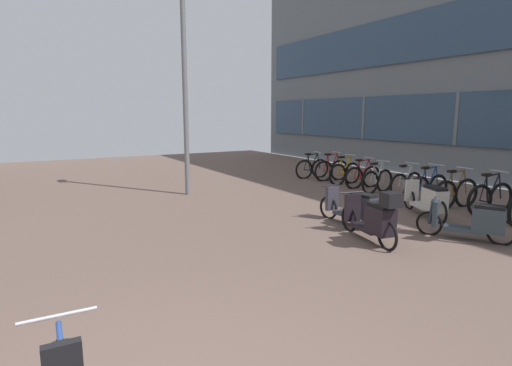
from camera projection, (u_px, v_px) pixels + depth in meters
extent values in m
cube|color=slate|center=(457.00, 119.00, 13.52)|extent=(0.10, 0.12, 1.76)
cube|color=slate|center=(364.00, 118.00, 17.15)|extent=(0.10, 0.12, 1.76)
cube|color=slate|center=(303.00, 117.00, 20.79)|extent=(0.10, 0.12, 1.76)
cylinder|color=navy|center=(60.00, 340.00, 2.49)|extent=(0.05, 0.39, 0.09)
cylinder|color=navy|center=(62.00, 358.00, 2.75)|extent=(0.04, 0.14, 0.58)
cube|color=black|center=(62.00, 354.00, 2.32)|extent=(0.10, 0.22, 0.06)
cylinder|color=#ADADB2|center=(58.00, 316.00, 2.64)|extent=(0.48, 0.04, 0.02)
torus|color=black|center=(480.00, 201.00, 9.08)|extent=(0.75, 0.20, 0.75)
torus|color=black|center=(501.00, 198.00, 9.31)|extent=(0.75, 0.20, 0.75)
cylinder|color=black|center=(493.00, 188.00, 9.17)|extent=(0.32, 0.09, 0.65)
cylinder|color=black|center=(487.00, 189.00, 9.11)|extent=(0.14, 0.06, 0.60)
cylinder|color=black|center=(493.00, 175.00, 9.10)|extent=(0.39, 0.10, 0.09)
cylinder|color=black|center=(484.00, 201.00, 9.13)|extent=(0.25, 0.07, 0.08)
cylinder|color=black|center=(483.00, 189.00, 9.06)|extent=(0.17, 0.05, 0.55)
cylinder|color=black|center=(500.00, 186.00, 9.24)|extent=(0.15, 0.05, 0.60)
cube|color=black|center=(487.00, 175.00, 9.03)|extent=(0.23, 0.13, 0.06)
cylinder|color=#ADADB2|center=(500.00, 171.00, 9.16)|extent=(0.10, 0.48, 0.02)
torus|color=black|center=(445.00, 195.00, 9.69)|extent=(0.74, 0.19, 0.74)
torus|color=black|center=(466.00, 193.00, 9.93)|extent=(0.74, 0.19, 0.74)
cylinder|color=brown|center=(459.00, 183.00, 9.79)|extent=(0.33, 0.09, 0.65)
cylinder|color=brown|center=(452.00, 185.00, 9.72)|extent=(0.15, 0.06, 0.59)
cylinder|color=brown|center=(458.00, 171.00, 9.72)|extent=(0.41, 0.10, 0.09)
cylinder|color=brown|center=(449.00, 196.00, 9.74)|extent=(0.27, 0.07, 0.08)
cylinder|color=brown|center=(448.00, 184.00, 9.67)|extent=(0.18, 0.05, 0.54)
cylinder|color=brown|center=(465.00, 182.00, 9.86)|extent=(0.16, 0.05, 0.59)
cube|color=black|center=(452.00, 171.00, 9.64)|extent=(0.23, 0.12, 0.06)
cylinder|color=#ADADB2|center=(465.00, 168.00, 9.78)|extent=(0.10, 0.48, 0.02)
torus|color=black|center=(420.00, 190.00, 10.34)|extent=(0.74, 0.11, 0.74)
torus|color=black|center=(438.00, 188.00, 10.65)|extent=(0.74, 0.11, 0.74)
cylinder|color=navy|center=(431.00, 179.00, 10.48)|extent=(0.33, 0.05, 0.65)
cylinder|color=navy|center=(426.00, 180.00, 10.39)|extent=(0.15, 0.04, 0.59)
cylinder|color=navy|center=(431.00, 168.00, 10.41)|extent=(0.41, 0.06, 0.09)
cylinder|color=navy|center=(423.00, 191.00, 10.40)|extent=(0.26, 0.04, 0.08)
cylinder|color=navy|center=(422.00, 180.00, 10.33)|extent=(0.17, 0.03, 0.54)
cylinder|color=navy|center=(437.00, 177.00, 10.57)|extent=(0.15, 0.04, 0.59)
cube|color=black|center=(425.00, 168.00, 10.31)|extent=(0.22, 0.10, 0.06)
cylinder|color=#ADADB2|center=(436.00, 165.00, 10.48)|extent=(0.05, 0.48, 0.02)
torus|color=black|center=(399.00, 186.00, 11.05)|extent=(0.70, 0.07, 0.70)
torus|color=black|center=(413.00, 184.00, 11.35)|extent=(0.70, 0.07, 0.70)
cylinder|color=#B5B6B7|center=(408.00, 176.00, 11.19)|extent=(0.30, 0.04, 0.61)
cylinder|color=#B5B6B7|center=(404.00, 177.00, 11.10)|extent=(0.13, 0.04, 0.56)
cylinder|color=#B5B6B7|center=(408.00, 166.00, 11.12)|extent=(0.37, 0.04, 0.08)
cylinder|color=#B5B6B7|center=(401.00, 186.00, 11.11)|extent=(0.23, 0.03, 0.08)
cylinder|color=#B5B6B7|center=(401.00, 177.00, 11.04)|extent=(0.16, 0.03, 0.51)
cylinder|color=#B5B6B7|center=(413.00, 175.00, 11.28)|extent=(0.14, 0.03, 0.56)
cube|color=black|center=(403.00, 166.00, 11.02)|extent=(0.22, 0.09, 0.06)
cylinder|color=#ADADB2|center=(412.00, 163.00, 11.19)|extent=(0.03, 0.48, 0.02)
torus|color=black|center=(370.00, 183.00, 11.55)|extent=(0.70, 0.12, 0.70)
torus|color=black|center=(384.00, 181.00, 11.89)|extent=(0.70, 0.12, 0.70)
cylinder|color=#B2B6B4|center=(379.00, 173.00, 11.71)|extent=(0.31, 0.06, 0.61)
cylinder|color=#B2B6B4|center=(375.00, 174.00, 11.62)|extent=(0.14, 0.04, 0.56)
cylinder|color=#B2B6B4|center=(379.00, 164.00, 11.64)|extent=(0.38, 0.06, 0.08)
cylinder|color=#B2B6B4|center=(373.00, 183.00, 11.62)|extent=(0.24, 0.04, 0.08)
cylinder|color=#B2B6B4|center=(372.00, 174.00, 11.55)|extent=(0.16, 0.04, 0.51)
cylinder|color=#B2B6B4|center=(384.00, 172.00, 11.82)|extent=(0.14, 0.04, 0.56)
cube|color=black|center=(374.00, 164.00, 11.54)|extent=(0.23, 0.10, 0.06)
cylinder|color=#ADADB2|center=(383.00, 161.00, 11.73)|extent=(0.06, 0.48, 0.02)
torus|color=black|center=(354.00, 178.00, 12.35)|extent=(0.71, 0.14, 0.71)
torus|color=black|center=(371.00, 177.00, 12.62)|extent=(0.71, 0.14, 0.71)
cylinder|color=maroon|center=(365.00, 169.00, 12.47)|extent=(0.33, 0.07, 0.62)
cylinder|color=maroon|center=(360.00, 170.00, 12.40)|extent=(0.14, 0.05, 0.56)
cylinder|color=maroon|center=(364.00, 160.00, 12.40)|extent=(0.41, 0.08, 0.08)
cylinder|color=maroon|center=(357.00, 179.00, 12.41)|extent=(0.26, 0.05, 0.08)
cylinder|color=maroon|center=(356.00, 170.00, 12.34)|extent=(0.17, 0.04, 0.52)
cylinder|color=maroon|center=(370.00, 168.00, 12.55)|extent=(0.15, 0.05, 0.56)
cube|color=black|center=(359.00, 160.00, 12.32)|extent=(0.23, 0.11, 0.06)
cylinder|color=#ADADB2|center=(369.00, 158.00, 12.47)|extent=(0.07, 0.48, 0.02)
torus|color=black|center=(338.00, 175.00, 12.97)|extent=(0.73, 0.09, 0.73)
torus|color=black|center=(352.00, 173.00, 13.31)|extent=(0.73, 0.09, 0.73)
cylinder|color=#C18816|center=(347.00, 166.00, 13.13)|extent=(0.32, 0.04, 0.64)
cylinder|color=#C18816|center=(342.00, 167.00, 13.03)|extent=(0.14, 0.04, 0.58)
cylinder|color=#C18816|center=(346.00, 157.00, 13.05)|extent=(0.39, 0.05, 0.08)
cylinder|color=#C18816|center=(340.00, 175.00, 13.04)|extent=(0.25, 0.04, 0.08)
cylinder|color=#C18816|center=(339.00, 167.00, 12.97)|extent=(0.17, 0.03, 0.53)
cylinder|color=#C18816|center=(351.00, 165.00, 13.23)|extent=(0.15, 0.03, 0.58)
cube|color=black|center=(341.00, 157.00, 12.95)|extent=(0.22, 0.10, 0.06)
cylinder|color=#ADADB2|center=(350.00, 155.00, 13.14)|extent=(0.04, 0.48, 0.02)
torus|color=black|center=(324.00, 171.00, 13.73)|extent=(0.74, 0.16, 0.74)
torus|color=black|center=(339.00, 170.00, 13.98)|extent=(0.74, 0.16, 0.74)
cylinder|color=maroon|center=(333.00, 163.00, 13.84)|extent=(0.31, 0.07, 0.65)
cylinder|color=maroon|center=(329.00, 164.00, 13.77)|extent=(0.14, 0.05, 0.59)
cylinder|color=maroon|center=(332.00, 155.00, 13.77)|extent=(0.39, 0.08, 0.09)
cylinder|color=maroon|center=(327.00, 172.00, 13.79)|extent=(0.25, 0.06, 0.08)
cylinder|color=maroon|center=(326.00, 163.00, 13.72)|extent=(0.17, 0.04, 0.54)
cylinder|color=maroon|center=(338.00, 162.00, 13.91)|extent=(0.15, 0.05, 0.59)
cube|color=black|center=(328.00, 154.00, 13.69)|extent=(0.23, 0.12, 0.06)
cylinder|color=#ADADB2|center=(337.00, 152.00, 13.83)|extent=(0.08, 0.48, 0.02)
torus|color=black|center=(304.00, 170.00, 14.28)|extent=(0.71, 0.15, 0.70)
torus|color=black|center=(320.00, 169.00, 14.54)|extent=(0.71, 0.15, 0.70)
cylinder|color=black|center=(314.00, 162.00, 14.40)|extent=(0.32, 0.07, 0.62)
cylinder|color=black|center=(309.00, 163.00, 14.32)|extent=(0.14, 0.05, 0.56)
cylinder|color=black|center=(313.00, 154.00, 14.33)|extent=(0.40, 0.08, 0.08)
cylinder|color=black|center=(307.00, 170.00, 14.33)|extent=(0.26, 0.06, 0.08)
cylinder|color=black|center=(306.00, 162.00, 14.27)|extent=(0.17, 0.04, 0.51)
cylinder|color=black|center=(319.00, 161.00, 14.47)|extent=(0.15, 0.05, 0.56)
cube|color=black|center=(308.00, 154.00, 14.25)|extent=(0.23, 0.11, 0.06)
cylinder|color=#ADADB2|center=(318.00, 152.00, 14.39)|extent=(0.08, 0.48, 0.02)
torus|color=black|center=(372.00, 219.00, 7.89)|extent=(0.10, 0.52, 0.51)
torus|color=black|center=(328.00, 208.00, 8.84)|extent=(0.10, 0.52, 0.51)
cube|color=#36333F|center=(349.00, 214.00, 8.37)|extent=(0.34, 0.68, 0.08)
cube|color=#36333F|center=(364.00, 207.00, 8.03)|extent=(0.34, 0.54, 0.44)
cube|color=black|center=(364.00, 195.00, 7.99)|extent=(0.30, 0.49, 0.06)
cylinder|color=#36333F|center=(330.00, 197.00, 8.77)|extent=(0.08, 0.13, 0.52)
cube|color=#36333F|center=(332.00, 198.00, 8.72)|extent=(0.33, 0.11, 0.51)
cylinder|color=black|center=(331.00, 185.00, 8.71)|extent=(0.52, 0.07, 0.03)
torus|color=black|center=(502.00, 233.00, 7.03)|extent=(0.27, 0.44, 0.48)
torus|color=black|center=(429.00, 223.00, 7.63)|extent=(0.27, 0.44, 0.48)
cube|color=#303C44|center=(464.00, 229.00, 7.33)|extent=(0.56, 0.71, 0.08)
cube|color=#303C44|center=(489.00, 220.00, 7.11)|extent=(0.51, 0.60, 0.43)
cube|color=black|center=(490.00, 207.00, 7.06)|extent=(0.45, 0.54, 0.06)
cylinder|color=#303C44|center=(431.00, 212.00, 7.58)|extent=(0.12, 0.14, 0.48)
cube|color=#303C44|center=(436.00, 213.00, 7.54)|extent=(0.32, 0.22, 0.47)
cylinder|color=black|center=(434.00, 199.00, 7.53)|extent=(0.47, 0.27, 0.03)
torus|color=black|center=(387.00, 236.00, 6.77)|extent=(0.16, 0.54, 0.54)
torus|color=black|center=(349.00, 219.00, 7.89)|extent=(0.16, 0.54, 0.54)
cube|color=black|center=(367.00, 228.00, 7.33)|extent=(0.41, 0.71, 0.08)
cube|color=black|center=(380.00, 220.00, 6.94)|extent=(0.40, 0.57, 0.47)
cube|color=black|center=(381.00, 205.00, 6.89)|extent=(0.35, 0.52, 0.06)
cylinder|color=black|center=(350.00, 206.00, 7.82)|extent=(0.09, 0.13, 0.54)
cube|color=black|center=(352.00, 208.00, 7.75)|extent=(0.33, 0.14, 0.53)
cylinder|color=black|center=(352.00, 192.00, 7.75)|extent=(0.52, 0.13, 0.03)
cube|color=black|center=(391.00, 200.00, 6.62)|extent=(0.33, 0.33, 0.24)
torus|color=black|center=(440.00, 212.00, 8.43)|extent=(0.26, 0.49, 0.52)
torus|color=black|center=(409.00, 199.00, 9.74)|extent=(0.26, 0.49, 0.52)
cube|color=beige|center=(423.00, 206.00, 9.09)|extent=(0.56, 0.80, 0.08)
cube|color=beige|center=(434.00, 200.00, 8.63)|extent=(0.51, 0.66, 0.47)
cube|color=black|center=(435.00, 188.00, 8.58)|extent=(0.46, 0.60, 0.06)
cylinder|color=beige|center=(410.00, 189.00, 9.67)|extent=(0.11, 0.14, 0.52)
cube|color=beige|center=(412.00, 190.00, 9.60)|extent=(0.32, 0.20, 0.51)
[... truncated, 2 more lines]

